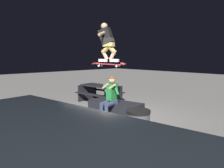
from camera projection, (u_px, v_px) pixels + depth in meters
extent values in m
plane|color=slate|center=(113.00, 118.00, 6.59)|extent=(40.00, 40.00, 0.00)
cube|color=black|center=(115.00, 110.00, 6.54)|extent=(1.82, 0.98, 0.55)
cube|color=#2D3856|center=(112.00, 102.00, 6.22)|extent=(0.32, 0.20, 0.12)
cube|color=#1E7233|center=(112.00, 92.00, 6.18)|extent=(0.26, 0.37, 0.50)
sphere|color=tan|center=(112.00, 80.00, 6.13)|extent=(0.20, 0.20, 0.20)
sphere|color=brown|center=(112.00, 79.00, 6.13)|extent=(0.19, 0.19, 0.19)
cylinder|color=#1E7233|center=(116.00, 90.00, 6.01)|extent=(0.20, 0.11, 0.29)
cylinder|color=tan|center=(112.00, 87.00, 5.96)|extent=(0.25, 0.11, 0.19)
cylinder|color=#1E7233|center=(105.00, 89.00, 6.24)|extent=(0.20, 0.11, 0.29)
cylinder|color=tan|center=(106.00, 86.00, 6.10)|extent=(0.25, 0.11, 0.19)
cylinder|color=#2D3856|center=(110.00, 104.00, 6.01)|extent=(0.21, 0.42, 0.14)
cylinder|color=#2D3856|center=(106.00, 115.00, 5.89)|extent=(0.11, 0.11, 0.51)
cube|color=white|center=(105.00, 124.00, 5.88)|extent=(0.15, 0.27, 0.08)
cylinder|color=#2D3856|center=(106.00, 103.00, 6.11)|extent=(0.21, 0.42, 0.14)
cylinder|color=#2D3856|center=(101.00, 114.00, 5.99)|extent=(0.11, 0.11, 0.51)
cube|color=white|center=(100.00, 123.00, 5.99)|extent=(0.15, 0.27, 0.08)
cube|color=#B72D2D|center=(109.00, 64.00, 6.06)|extent=(0.81, 0.51, 0.06)
cube|color=#B72D2D|center=(95.00, 63.00, 6.22)|extent=(0.19, 0.23, 0.05)
cube|color=#B72D2D|center=(123.00, 64.00, 5.88)|extent=(0.19, 0.23, 0.06)
cube|color=#99999E|center=(100.00, 65.00, 6.17)|extent=(0.12, 0.17, 0.03)
cylinder|color=white|center=(99.00, 66.00, 6.09)|extent=(0.06, 0.05, 0.05)
cylinder|color=white|center=(101.00, 66.00, 6.25)|extent=(0.06, 0.05, 0.05)
cube|color=#99999E|center=(118.00, 65.00, 5.95)|extent=(0.12, 0.17, 0.03)
cylinder|color=white|center=(117.00, 66.00, 5.87)|extent=(0.06, 0.05, 0.05)
cylinder|color=white|center=(119.00, 66.00, 6.04)|extent=(0.06, 0.05, 0.05)
cube|color=white|center=(103.00, 60.00, 6.11)|extent=(0.28, 0.20, 0.08)
cube|color=white|center=(114.00, 60.00, 5.97)|extent=(0.28, 0.20, 0.08)
cylinder|color=tan|center=(105.00, 55.00, 6.07)|extent=(0.26, 0.19, 0.31)
cylinder|color=olive|center=(107.00, 48.00, 6.01)|extent=(0.36, 0.25, 0.33)
cylinder|color=tan|center=(113.00, 55.00, 5.97)|extent=(0.26, 0.19, 0.31)
cylinder|color=olive|center=(110.00, 48.00, 5.97)|extent=(0.36, 0.25, 0.33)
cube|color=olive|center=(109.00, 45.00, 5.98)|extent=(0.36, 0.30, 0.12)
cube|color=black|center=(106.00, 36.00, 5.98)|extent=(0.50, 0.38, 0.52)
sphere|color=tan|center=(104.00, 26.00, 5.97)|extent=(0.20, 0.20, 0.20)
cylinder|color=tan|center=(102.00, 33.00, 5.78)|extent=(0.25, 0.44, 0.19)
cylinder|color=tan|center=(109.00, 35.00, 6.18)|extent=(0.25, 0.44, 0.19)
cube|color=black|center=(59.00, 111.00, 7.41)|extent=(1.50, 1.35, 0.06)
cube|color=black|center=(59.00, 109.00, 7.40)|extent=(1.46, 1.32, 0.33)
cube|color=black|center=(49.00, 111.00, 7.13)|extent=(1.01, 0.54, 0.16)
cube|color=black|center=(69.00, 107.00, 7.67)|extent=(1.01, 0.54, 0.16)
cube|color=black|center=(100.00, 86.00, 8.83)|extent=(1.77, 0.90, 0.06)
cube|color=black|center=(91.00, 94.00, 8.45)|extent=(1.72, 0.44, 0.04)
cube|color=black|center=(108.00, 91.00, 9.29)|extent=(1.72, 0.44, 0.04)
cube|color=black|center=(87.00, 92.00, 9.36)|extent=(0.19, 1.10, 0.72)
cube|color=black|center=(114.00, 96.00, 8.39)|extent=(0.19, 1.10, 0.72)
cylinder|color=#47474C|center=(138.00, 130.00, 4.43)|extent=(0.49, 0.49, 0.77)
cylinder|color=black|center=(138.00, 111.00, 4.38)|extent=(0.52, 0.52, 0.06)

